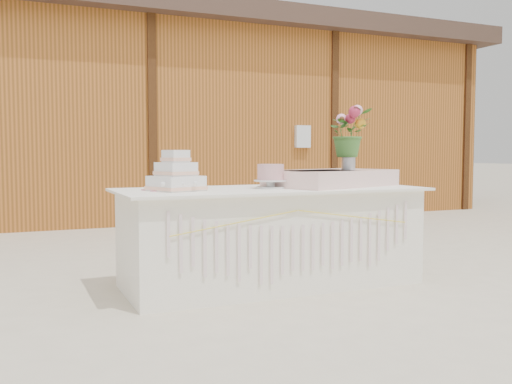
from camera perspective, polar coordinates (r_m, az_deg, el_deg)
ground at (r=4.60m, az=1.51°, el=-9.23°), size 80.00×80.00×0.00m
barn at (r=10.24m, az=-12.99°, el=7.39°), size 12.60×4.60×3.30m
cake_table at (r=4.52m, az=1.55°, el=-4.46°), size 2.40×1.00×0.77m
wedding_cake at (r=4.20m, az=-8.00°, el=1.50°), size 0.43×0.43×0.30m
pink_cake_stand at (r=4.43m, az=1.47°, el=1.72°), size 0.26×0.26×0.19m
satin_runner at (r=4.77m, az=7.56°, el=1.39°), size 1.21×0.94×0.13m
flower_vase at (r=4.84m, az=9.23°, el=3.12°), size 0.11×0.11×0.16m
bouquet at (r=4.84m, az=9.26°, el=6.45°), size 0.39×0.35×0.41m
loose_flowers at (r=4.29m, az=-10.67°, el=0.27°), size 0.16×0.33×0.02m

